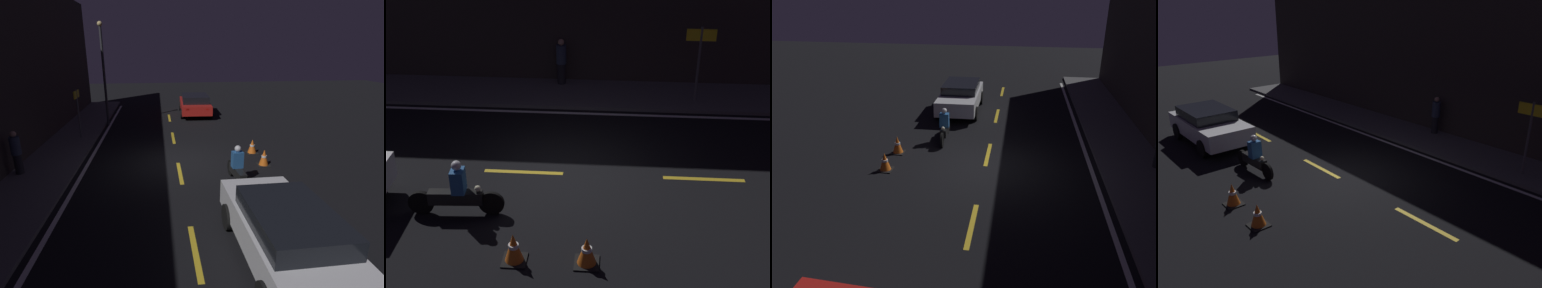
# 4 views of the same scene
# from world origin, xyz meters

# --- Properties ---
(ground_plane) EXTENTS (56.00, 56.00, 0.00)m
(ground_plane) POSITION_xyz_m (0.00, 0.00, 0.00)
(ground_plane) COLOR black
(raised_curb) EXTENTS (28.00, 2.30, 0.11)m
(raised_curb) POSITION_xyz_m (0.00, 4.97, 0.06)
(raised_curb) COLOR #4C4C4F
(raised_curb) RESTS_ON ground
(building_front) EXTENTS (28.00, 0.30, 7.44)m
(building_front) POSITION_xyz_m (0.00, 6.27, 3.72)
(building_front) COLOR #2D2826
(building_front) RESTS_ON ground
(lane_dash_a) EXTENTS (2.00, 0.14, 0.01)m
(lane_dash_a) POSITION_xyz_m (-10.00, 0.00, 0.00)
(lane_dash_a) COLOR gold
(lane_dash_a) RESTS_ON ground
(lane_dash_b) EXTENTS (2.00, 0.14, 0.01)m
(lane_dash_b) POSITION_xyz_m (-5.50, 0.00, 0.00)
(lane_dash_b) COLOR gold
(lane_dash_b) RESTS_ON ground
(lane_dash_c) EXTENTS (2.00, 0.14, 0.01)m
(lane_dash_c) POSITION_xyz_m (-1.00, 0.00, 0.00)
(lane_dash_c) COLOR gold
(lane_dash_c) RESTS_ON ground
(lane_dash_d) EXTENTS (2.00, 0.14, 0.01)m
(lane_dash_d) POSITION_xyz_m (3.50, 0.00, 0.00)
(lane_dash_d) COLOR gold
(lane_dash_d) RESTS_ON ground
(lane_solid_kerb) EXTENTS (25.20, 0.14, 0.01)m
(lane_solid_kerb) POSITION_xyz_m (0.00, 3.58, 0.00)
(lane_solid_kerb) COLOR silver
(lane_solid_kerb) RESTS_ON ground
(sedan_white) EXTENTS (4.33, 1.98, 1.39)m
(sedan_white) POSITION_xyz_m (-6.05, -1.83, 0.76)
(sedan_white) COLOR silver
(sedan_white) RESTS_ON ground
(motorcycle) EXTENTS (2.13, 0.38, 1.36)m
(motorcycle) POSITION_xyz_m (-2.17, -1.86, 0.55)
(motorcycle) COLOR black
(motorcycle) RESTS_ON ground
(traffic_cone_near) EXTENTS (0.48, 0.48, 0.65)m
(traffic_cone_near) POSITION_xyz_m (-0.63, -3.33, 0.32)
(traffic_cone_near) COLOR black
(traffic_cone_near) RESTS_ON ground
(traffic_cone_mid) EXTENTS (0.49, 0.49, 0.62)m
(traffic_cone_mid) POSITION_xyz_m (0.79, -3.31, 0.30)
(traffic_cone_mid) COLOR black
(traffic_cone_mid) RESTS_ON ground
(pedestrian) EXTENTS (0.34, 0.34, 1.57)m
(pedestrian) POSITION_xyz_m (-0.62, 5.74, 0.90)
(pedestrian) COLOR black
(pedestrian) RESTS_ON raised_curb
(shop_sign) EXTENTS (0.90, 0.08, 2.40)m
(shop_sign) POSITION_xyz_m (3.79, 4.61, 1.80)
(shop_sign) COLOR #4C4C51
(shop_sign) RESTS_ON raised_curb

